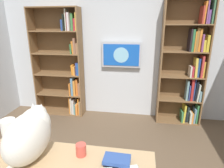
{
  "coord_description": "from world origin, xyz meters",
  "views": [
    {
      "loc": [
        -0.45,
        1.3,
        1.74
      ],
      "look_at": [
        -0.05,
        -1.13,
        0.96
      ],
      "focal_mm": 30.19,
      "sensor_mm": 36.0,
      "label": 1
    }
  ],
  "objects_px": {
    "wall_mounted_tv": "(121,55)",
    "desk_book_stack": "(116,161)",
    "bookshelf_left": "(188,67)",
    "bookshelf_right": "(64,66)",
    "coffee_mug": "(81,150)",
    "paper_towel_roll": "(10,135)",
    "cat": "(30,133)"
  },
  "relations": [
    {
      "from": "paper_towel_roll",
      "to": "wall_mounted_tv",
      "type": "bearing_deg",
      "value": -104.94
    },
    {
      "from": "cat",
      "to": "paper_towel_roll",
      "type": "relative_size",
      "value": 2.14
    },
    {
      "from": "wall_mounted_tv",
      "to": "desk_book_stack",
      "type": "relative_size",
      "value": 3.68
    },
    {
      "from": "bookshelf_left",
      "to": "cat",
      "type": "relative_size",
      "value": 3.69
    },
    {
      "from": "wall_mounted_tv",
      "to": "paper_towel_roll",
      "type": "height_order",
      "value": "wall_mounted_tv"
    },
    {
      "from": "coffee_mug",
      "to": "bookshelf_left",
      "type": "bearing_deg",
      "value": -119.28
    },
    {
      "from": "bookshelf_left",
      "to": "desk_book_stack",
      "type": "relative_size",
      "value": 11.02
    },
    {
      "from": "desk_book_stack",
      "to": "coffee_mug",
      "type": "bearing_deg",
      "value": -11.26
    },
    {
      "from": "bookshelf_right",
      "to": "paper_towel_roll",
      "type": "xyz_separation_m",
      "value": [
        -0.47,
        2.22,
        -0.07
      ]
    },
    {
      "from": "bookshelf_right",
      "to": "wall_mounted_tv",
      "type": "height_order",
      "value": "bookshelf_right"
    },
    {
      "from": "bookshelf_right",
      "to": "desk_book_stack",
      "type": "bearing_deg",
      "value": 120.52
    },
    {
      "from": "paper_towel_roll",
      "to": "coffee_mug",
      "type": "height_order",
      "value": "paper_towel_roll"
    },
    {
      "from": "bookshelf_left",
      "to": "cat",
      "type": "distance_m",
      "value": 2.75
    },
    {
      "from": "bookshelf_left",
      "to": "bookshelf_right",
      "type": "height_order",
      "value": "bookshelf_left"
    },
    {
      "from": "wall_mounted_tv",
      "to": "desk_book_stack",
      "type": "xyz_separation_m",
      "value": [
        -0.23,
        2.32,
        -0.41
      ]
    },
    {
      "from": "bookshelf_left",
      "to": "desk_book_stack",
      "type": "height_order",
      "value": "bookshelf_left"
    },
    {
      "from": "bookshelf_left",
      "to": "wall_mounted_tv",
      "type": "bearing_deg",
      "value": -4.23
    },
    {
      "from": "bookshelf_left",
      "to": "bookshelf_right",
      "type": "xyz_separation_m",
      "value": [
        2.26,
        -0.01,
        -0.07
      ]
    },
    {
      "from": "paper_towel_roll",
      "to": "coffee_mug",
      "type": "bearing_deg",
      "value": -176.6
    },
    {
      "from": "bookshelf_right",
      "to": "coffee_mug",
      "type": "height_order",
      "value": "bookshelf_right"
    },
    {
      "from": "bookshelf_right",
      "to": "paper_towel_roll",
      "type": "relative_size",
      "value": 7.38
    },
    {
      "from": "bookshelf_right",
      "to": "cat",
      "type": "relative_size",
      "value": 3.44
    },
    {
      "from": "bookshelf_left",
      "to": "coffee_mug",
      "type": "xyz_separation_m",
      "value": [
        1.22,
        2.18,
        -0.23
      ]
    },
    {
      "from": "wall_mounted_tv",
      "to": "cat",
      "type": "distance_m",
      "value": 2.37
    },
    {
      "from": "desk_book_stack",
      "to": "paper_towel_roll",
      "type": "bearing_deg",
      "value": -1.55
    },
    {
      "from": "cat",
      "to": "bookshelf_left",
      "type": "bearing_deg",
      "value": -125.39
    },
    {
      "from": "bookshelf_right",
      "to": "wall_mounted_tv",
      "type": "xyz_separation_m",
      "value": [
        -1.09,
        -0.08,
        0.23
      ]
    },
    {
      "from": "paper_towel_roll",
      "to": "bookshelf_right",
      "type": "bearing_deg",
      "value": -77.94
    },
    {
      "from": "bookshelf_left",
      "to": "wall_mounted_tv",
      "type": "distance_m",
      "value": 1.19
    },
    {
      "from": "bookshelf_left",
      "to": "wall_mounted_tv",
      "type": "xyz_separation_m",
      "value": [
        1.17,
        -0.09,
        0.16
      ]
    },
    {
      "from": "bookshelf_right",
      "to": "wall_mounted_tv",
      "type": "distance_m",
      "value": 1.11
    },
    {
      "from": "cat",
      "to": "coffee_mug",
      "type": "height_order",
      "value": "cat"
    }
  ]
}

